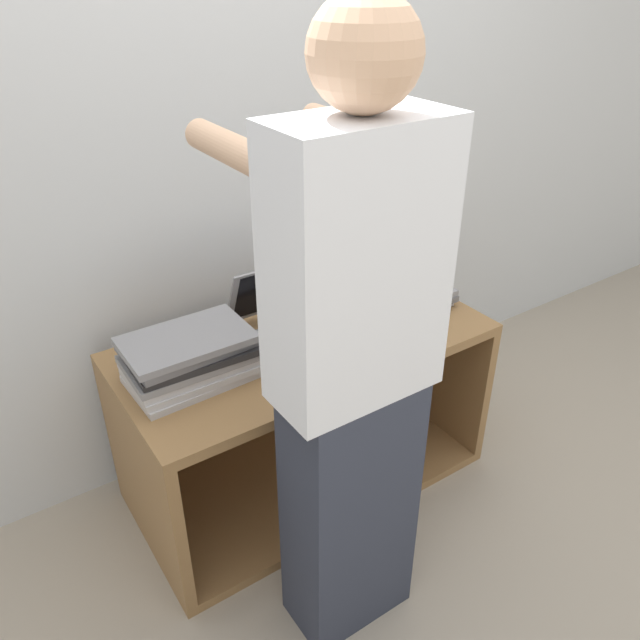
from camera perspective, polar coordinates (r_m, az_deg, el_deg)
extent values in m
plane|color=#9E9384|center=(2.31, 3.17, -18.44)|extent=(12.00, 12.00, 0.00)
cube|color=silver|center=(2.20, -7.69, 16.03)|extent=(8.00, 0.05, 2.40)
cube|color=olive|center=(2.11, -1.41, -2.19)|extent=(1.25, 0.62, 0.04)
cube|color=olive|center=(2.47, -1.24, -13.71)|extent=(1.25, 0.62, 0.04)
cube|color=olive|center=(2.10, -15.87, -13.93)|extent=(0.04, 0.62, 0.55)
cube|color=olive|center=(2.59, 10.08, -3.58)|extent=(0.04, 0.62, 0.55)
cube|color=olive|center=(2.48, -4.99, -4.90)|extent=(1.18, 0.04, 0.55)
cube|color=gray|center=(2.09, -1.42, -1.55)|extent=(0.37, 0.23, 0.02)
cube|color=black|center=(2.09, -1.57, -1.17)|extent=(0.30, 0.13, 0.00)
cube|color=gray|center=(2.16, -3.87, 3.00)|extent=(0.37, 0.10, 0.22)
cube|color=black|center=(2.16, -3.81, 3.01)|extent=(0.33, 0.09, 0.19)
cube|color=#B7B7BC|center=(1.94, -11.53, -5.01)|extent=(0.38, 0.25, 0.02)
cube|color=#B7B7BC|center=(1.93, -11.64, -4.47)|extent=(0.37, 0.23, 0.02)
cube|color=#B7B7BC|center=(1.92, -11.78, -3.86)|extent=(0.37, 0.24, 0.02)
cube|color=gray|center=(1.90, -11.91, -3.41)|extent=(0.37, 0.24, 0.02)
cube|color=#232326|center=(1.90, -11.63, -2.77)|extent=(0.38, 0.25, 0.02)
cube|color=slate|center=(1.89, -11.88, -2.18)|extent=(0.38, 0.25, 0.02)
cube|color=gray|center=(1.87, -12.10, -1.78)|extent=(0.37, 0.24, 0.02)
cube|color=#B7B7BC|center=(2.30, 6.84, 1.49)|extent=(0.37, 0.24, 0.02)
cube|color=slate|center=(2.29, 7.24, 1.89)|extent=(0.38, 0.24, 0.02)
cube|color=gray|center=(2.28, 7.19, 2.40)|extent=(0.38, 0.24, 0.02)
cube|color=#2D3342|center=(1.81, 2.71, -16.74)|extent=(0.34, 0.20, 0.82)
cube|color=white|center=(1.37, 3.45, 4.78)|extent=(0.40, 0.20, 0.65)
sphere|color=#DBAD89|center=(1.24, 4.11, 23.21)|extent=(0.22, 0.22, 0.22)
cylinder|color=#DBAD89|center=(1.42, -8.24, 15.27)|extent=(0.07, 0.32, 0.07)
cylinder|color=#DBAD89|center=(1.58, 2.62, 17.07)|extent=(0.07, 0.32, 0.07)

